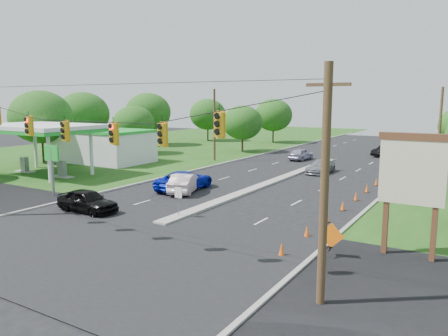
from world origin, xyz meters
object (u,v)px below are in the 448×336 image
Objects in this scene: gas_station at (93,143)px; black_sedan at (87,201)px; blue_pickup at (185,180)px; white_sedan at (185,183)px; pylon_sign at (420,178)px.

black_sedan is (17.38, -16.31, -1.77)m from gas_station.
black_sedan is 9.67m from blue_pickup.
white_sedan is 1.02m from blue_pickup.
black_sedan is 9.00m from white_sedan.
white_sedan is at bearing 160.74° from pylon_sign.
blue_pickup is (18.61, -6.72, -1.75)m from gas_station.
pylon_sign is 20.08m from white_sedan.
gas_station is at bearing 159.69° from pylon_sign.
pylon_sign is 1.26× the size of white_sedan.
pylon_sign is 20.93m from blue_pickup.
black_sedan is (-20.57, -2.27, -3.20)m from pylon_sign.
gas_station is 19.86m from blue_pickup.
gas_station is 4.19× the size of black_sedan.
black_sedan is 0.79× the size of blue_pickup.
black_sedan is at bearing -43.18° from gas_station.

